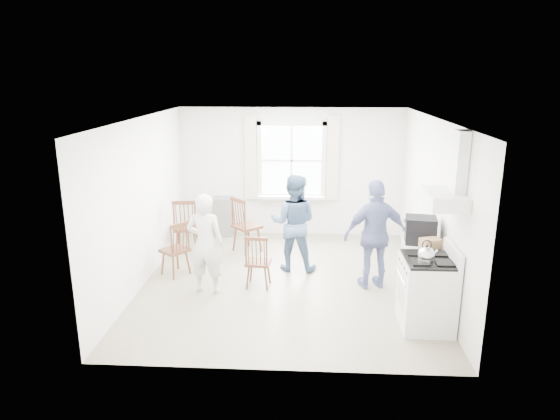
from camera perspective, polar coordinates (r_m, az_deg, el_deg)
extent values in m
cube|color=gray|center=(8.14, 0.66, -8.22)|extent=(4.62, 5.12, 0.02)
cube|color=silver|center=(10.16, 1.33, 4.33)|extent=(4.62, 0.04, 2.64)
cube|color=silver|center=(5.31, -0.54, -6.14)|extent=(4.62, 0.04, 2.64)
cube|color=silver|center=(8.13, -15.51, 0.94)|extent=(0.04, 5.12, 2.64)
cube|color=silver|center=(7.94, 17.28, 0.47)|extent=(0.04, 5.12, 2.64)
cube|color=white|center=(7.48, 0.72, 10.49)|extent=(4.62, 5.12, 0.02)
cube|color=white|center=(10.08, 1.33, 5.69)|extent=(1.20, 0.02, 1.40)
cube|color=silver|center=(9.96, 1.35, 9.89)|extent=(1.38, 0.09, 0.09)
cube|color=silver|center=(10.21, 1.30, 1.54)|extent=(1.38, 0.09, 0.09)
cube|color=silver|center=(10.10, -2.35, 5.69)|extent=(0.09, 0.09, 1.58)
cube|color=silver|center=(10.05, 5.02, 5.61)|extent=(0.09, 0.09, 1.58)
cube|color=silver|center=(10.13, 1.29, 1.52)|extent=(1.38, 0.24, 0.06)
cube|color=beige|center=(10.09, -3.36, 5.96)|extent=(0.24, 0.05, 1.70)
cube|color=beige|center=(10.04, 6.03, 5.85)|extent=(0.24, 0.05, 1.70)
cube|color=silver|center=(6.51, 18.21, 1.20)|extent=(0.45, 0.76, 0.18)
cube|color=silver|center=(6.46, 19.85, 5.21)|extent=(0.14, 0.30, 0.76)
cube|color=gray|center=(10.33, -6.52, -0.72)|extent=(0.40, 0.30, 0.80)
cube|color=silver|center=(6.89, 16.38, -9.16)|extent=(0.65, 0.76, 0.92)
cube|color=black|center=(6.71, 16.69, -5.46)|extent=(0.61, 0.72, 0.03)
cube|color=silver|center=(6.76, 19.18, -4.76)|extent=(0.06, 0.76, 0.20)
cylinder|color=silver|center=(6.73, 13.65, -7.35)|extent=(0.02, 0.61, 0.02)
sphere|color=silver|center=(6.54, 16.37, -4.89)|extent=(0.21, 0.21, 0.21)
cylinder|color=silver|center=(6.56, 16.33, -5.41)|extent=(0.19, 0.19, 0.04)
torus|color=black|center=(6.49, 16.45, -3.85)|extent=(0.13, 0.03, 0.13)
cube|color=silver|center=(7.54, 15.77, -7.02)|extent=(0.50, 0.55, 0.90)
cube|color=black|center=(7.42, 15.73, -2.86)|extent=(0.47, 0.43, 0.20)
cube|color=black|center=(7.36, 15.83, -1.47)|extent=(0.47, 0.43, 0.18)
cube|color=#9A6F4A|center=(7.14, 16.82, -3.79)|extent=(0.31, 0.27, 0.17)
cube|color=#492717|center=(9.40, -10.63, -2.02)|extent=(0.49, 0.47, 0.05)
cube|color=#492717|center=(9.14, -10.86, -0.66)|extent=(0.43, 0.11, 0.57)
cylinder|color=#492717|center=(9.48, -10.55, -3.46)|extent=(0.04, 0.04, 0.46)
cube|color=#492717|center=(7.82, -2.50, -6.01)|extent=(0.40, 0.38, 0.04)
cube|color=#492717|center=(7.59, -2.74, -4.77)|extent=(0.36, 0.08, 0.48)
cylinder|color=#492717|center=(7.90, -2.48, -7.41)|extent=(0.03, 0.03, 0.38)
cube|color=#492717|center=(8.44, -11.95, -4.52)|extent=(0.54, 0.54, 0.05)
cube|color=#492717|center=(8.23, -11.32, -3.13)|extent=(0.28, 0.33, 0.51)
cylinder|color=#492717|center=(8.51, -11.86, -5.92)|extent=(0.03, 0.03, 0.41)
imported|color=silver|center=(7.57, -8.51, -3.85)|extent=(0.62, 0.62, 1.55)
imported|color=#466082|center=(8.36, 1.55, -1.47)|extent=(0.89, 0.89, 1.65)
imported|color=navy|center=(7.78, 10.87, -2.80)|extent=(1.21, 1.21, 1.71)
imported|color=#387E3E|center=(10.06, 2.70, 2.52)|extent=(0.19, 0.19, 0.32)
cube|color=#492717|center=(9.33, -3.81, -1.89)|extent=(0.62, 0.62, 0.05)
cube|color=#492717|center=(9.14, -4.81, -0.38)|extent=(0.34, 0.36, 0.58)
cylinder|color=#492717|center=(9.41, -3.78, -3.36)|extent=(0.04, 0.04, 0.46)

